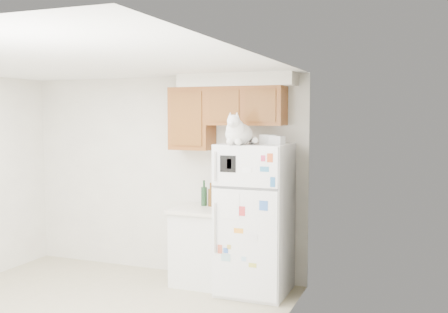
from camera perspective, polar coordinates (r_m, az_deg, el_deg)
The scene contains 8 objects.
room_shell at distance 5.21m, azimuth -14.60°, elevation 0.57°, with size 3.84×4.04×2.52m.
refrigerator at distance 5.97m, azimuth 3.35°, elevation -6.76°, with size 0.76×0.78×1.70m.
base_counter at distance 6.36m, azimuth -2.47°, elevation -9.64°, with size 0.64×0.64×0.92m.
cat at distance 5.64m, azimuth 1.53°, elevation 2.64°, with size 0.35×0.51×0.36m.
storage_box_back at distance 5.88m, azimuth 4.77°, elevation 1.89°, with size 0.18×0.13×0.10m, color white.
storage_box_front at distance 5.77m, azimuth 5.78°, elevation 1.78°, with size 0.15×0.11×0.09m, color white.
bottle_green at distance 6.37m, azimuth -2.19°, elevation -3.99°, with size 0.07×0.07×0.31m, color #19381E, non-canonical shape.
bottle_amber at distance 6.33m, azimuth -1.45°, elevation -4.16°, with size 0.07×0.07×0.29m, color #593814, non-canonical shape.
Camera 1 is at (3.17, -3.96, 2.02)m, focal length 42.00 mm.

